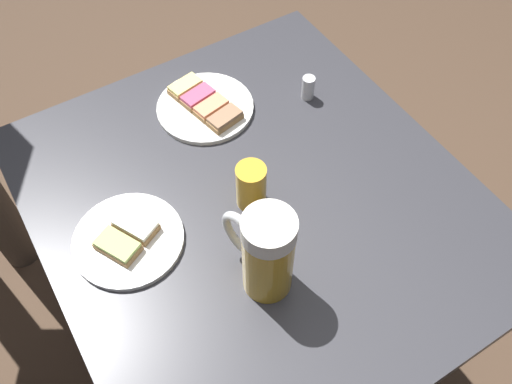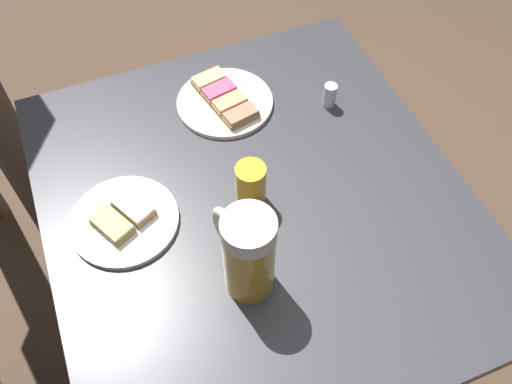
# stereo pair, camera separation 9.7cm
# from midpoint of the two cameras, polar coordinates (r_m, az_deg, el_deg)

# --- Properties ---
(ground_plane) EXTENTS (6.00, 6.00, 0.00)m
(ground_plane) POSITION_cam_midpoint_polar(r_m,az_deg,el_deg) (1.68, 1.72, -16.09)
(ground_plane) COLOR #4C3828
(cafe_table) EXTENTS (0.84, 0.75, 0.77)m
(cafe_table) POSITION_cam_midpoint_polar(r_m,az_deg,el_deg) (1.12, 2.49, -5.48)
(cafe_table) COLOR black
(cafe_table) RESTS_ON ground_plane
(plate_near) EXTENTS (0.20, 0.20, 0.03)m
(plate_near) POSITION_cam_midpoint_polar(r_m,az_deg,el_deg) (1.13, -0.82, 9.39)
(plate_near) COLOR white
(plate_near) RESTS_ON cafe_table
(plate_far) EXTENTS (0.19, 0.19, 0.03)m
(plate_far) POSITION_cam_midpoint_polar(r_m,az_deg,el_deg) (0.97, -10.90, -3.07)
(plate_far) COLOR white
(plate_far) RESTS_ON cafe_table
(beer_mug) EXTENTS (0.14, 0.08, 0.18)m
(beer_mug) POSITION_cam_midpoint_polar(r_m,az_deg,el_deg) (0.82, 2.45, -6.62)
(beer_mug) COLOR gold
(beer_mug) RESTS_ON cafe_table
(beer_glass_small) EXTENTS (0.05, 0.05, 0.09)m
(beer_glass_small) POSITION_cam_midpoint_polar(r_m,az_deg,el_deg) (0.95, 2.28, 0.68)
(beer_glass_small) COLOR gold
(beer_glass_small) RESTS_ON cafe_table
(salt_shaker) EXTENTS (0.03, 0.03, 0.05)m
(salt_shaker) POSITION_cam_midpoint_polar(r_m,az_deg,el_deg) (1.14, 10.19, 9.79)
(salt_shaker) COLOR silver
(salt_shaker) RESTS_ON cafe_table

